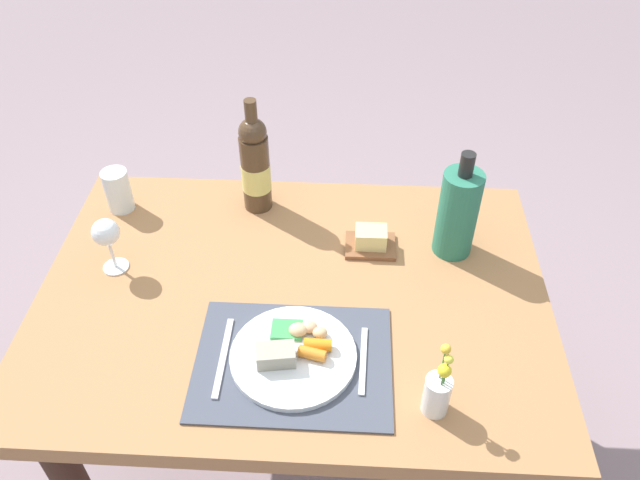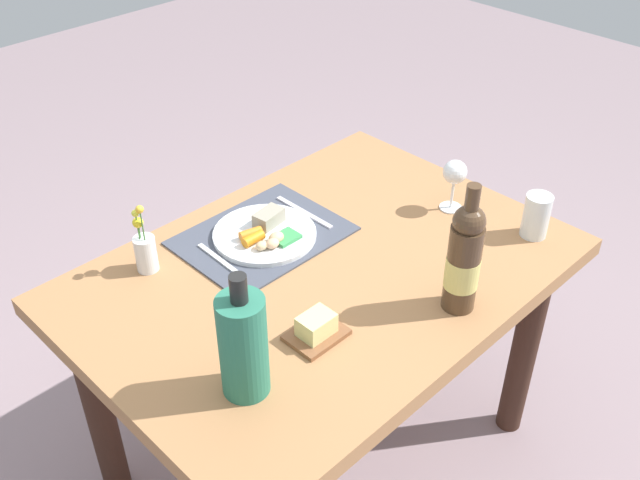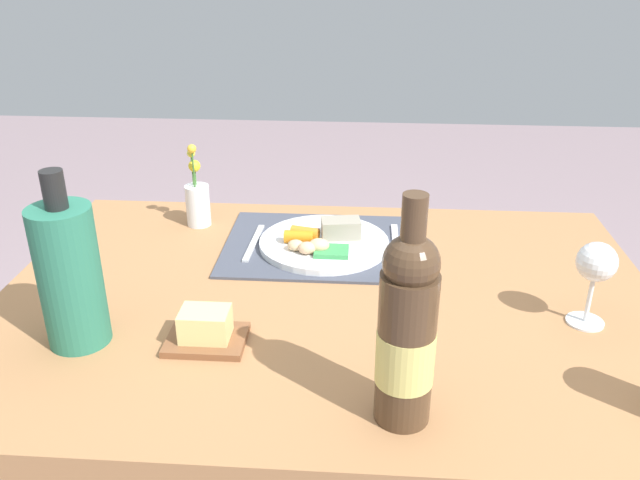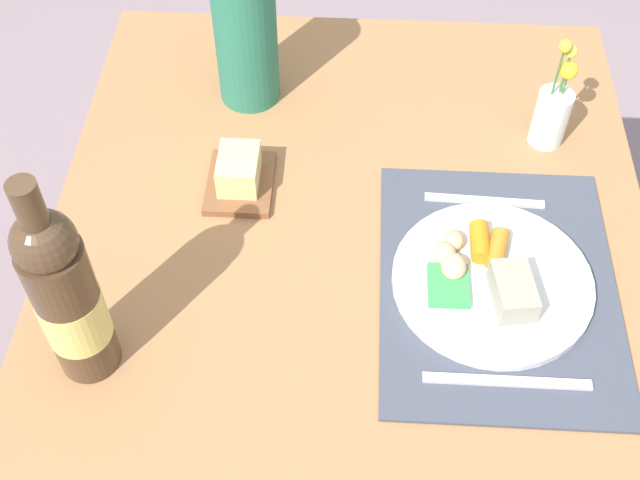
% 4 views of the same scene
% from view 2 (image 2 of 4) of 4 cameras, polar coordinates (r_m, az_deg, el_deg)
% --- Properties ---
extents(ground_plane, '(8.00, 8.00, 0.00)m').
position_cam_2_polar(ground_plane, '(2.38, 0.17, -16.35)').
color(ground_plane, gray).
extents(dining_table, '(1.24, 0.88, 0.74)m').
position_cam_2_polar(dining_table, '(1.92, 0.20, -4.83)').
color(dining_table, '#A06F45').
rests_on(dining_table, ground_plane).
extents(placemat, '(0.43, 0.33, 0.01)m').
position_cam_2_polar(placemat, '(1.97, -4.52, 0.33)').
color(placemat, '#414653').
rests_on(placemat, dining_table).
extents(dinner_plate, '(0.28, 0.28, 0.05)m').
position_cam_2_polar(dinner_plate, '(1.95, -4.29, 0.55)').
color(dinner_plate, silver).
rests_on(dinner_plate, placemat).
extents(fork, '(0.01, 0.21, 0.00)m').
position_cam_2_polar(fork, '(2.05, -1.26, 2.20)').
color(fork, silver).
rests_on(fork, placemat).
extents(knife, '(0.02, 0.18, 0.00)m').
position_cam_2_polar(knife, '(1.88, -7.83, -1.55)').
color(knife, silver).
rests_on(knife, placemat).
extents(cooler_bottle, '(0.10, 0.10, 0.30)m').
position_cam_2_polar(cooler_bottle, '(1.47, -6.02, -8.15)').
color(cooler_bottle, '#297058').
rests_on(cooler_bottle, dining_table).
extents(water_tumbler, '(0.07, 0.07, 0.12)m').
position_cam_2_polar(water_tumbler, '(2.02, 16.51, 1.65)').
color(water_tumbler, silver).
rests_on(water_tumbler, dining_table).
extents(wine_bottle, '(0.08, 0.08, 0.33)m').
position_cam_2_polar(wine_bottle, '(1.68, 11.17, -1.45)').
color(wine_bottle, '#493321').
rests_on(wine_bottle, dining_table).
extents(flower_vase, '(0.06, 0.06, 0.20)m').
position_cam_2_polar(flower_vase, '(1.86, -13.51, -0.77)').
color(flower_vase, silver).
rests_on(flower_vase, dining_table).
extents(wine_glass, '(0.07, 0.07, 0.15)m').
position_cam_2_polar(wine_glass, '(2.05, 10.48, 5.08)').
color(wine_glass, white).
rests_on(wine_glass, dining_table).
extents(butter_dish, '(0.13, 0.10, 0.06)m').
position_cam_2_polar(butter_dish, '(1.64, -0.29, -6.96)').
color(butter_dish, brown).
rests_on(butter_dish, dining_table).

